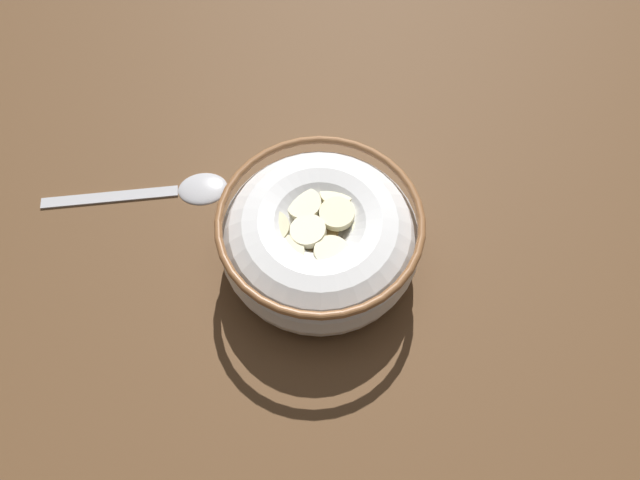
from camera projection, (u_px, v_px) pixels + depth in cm
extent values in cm
cube|color=brown|center=(320.00, 264.00, 51.28)|extent=(96.52, 96.52, 2.00)
cylinder|color=white|center=(320.00, 256.00, 50.14)|extent=(8.36, 8.36, 0.60)
torus|color=white|center=(320.00, 240.00, 47.71)|extent=(15.19, 15.19, 6.15)
torus|color=brown|center=(320.00, 221.00, 45.27)|extent=(15.34, 15.34, 0.60)
cylinder|color=white|center=(320.00, 235.00, 47.07)|extent=(11.50, 11.50, 0.40)
cube|color=tan|center=(325.00, 237.00, 46.45)|extent=(2.24, 2.24, 0.75)
cube|color=tan|center=(287.00, 247.00, 46.01)|extent=(2.02, 2.06, 0.87)
cube|color=#AD7F42|center=(342.00, 189.00, 48.42)|extent=(1.89, 1.86, 0.81)
cube|color=tan|center=(347.00, 215.00, 47.17)|extent=(2.28, 2.31, 0.93)
cube|color=tan|center=(271.00, 200.00, 47.88)|extent=(2.28, 2.27, 0.76)
cube|color=tan|center=(311.00, 179.00, 48.72)|extent=(2.06, 2.03, 0.82)
cube|color=tan|center=(364.00, 252.00, 45.71)|extent=(2.27, 2.23, 0.93)
cube|color=#AD7F42|center=(375.00, 206.00, 47.64)|extent=(2.36, 2.36, 0.93)
cube|color=#B78947|center=(296.00, 281.00, 44.53)|extent=(2.33, 2.33, 0.83)
cube|color=tan|center=(268.00, 240.00, 46.05)|extent=(2.18, 2.15, 0.83)
cube|color=tan|center=(307.00, 200.00, 47.96)|extent=(1.71, 1.66, 0.86)
cube|color=tan|center=(335.00, 268.00, 45.10)|extent=(1.75, 1.76, 0.75)
cube|color=tan|center=(325.00, 212.00, 47.38)|extent=(1.80, 1.77, 0.82)
cube|color=tan|center=(367.00, 231.00, 46.53)|extent=(2.12, 2.14, 0.80)
cube|color=tan|center=(312.00, 252.00, 45.63)|extent=(2.10, 2.14, 0.88)
cube|color=#B78947|center=(257.00, 219.00, 47.11)|extent=(2.05, 2.04, 0.75)
cube|color=#B78947|center=(327.00, 291.00, 44.11)|extent=(2.31, 2.31, 0.77)
cylinder|color=#F9EFC6|center=(309.00, 233.00, 45.34)|extent=(3.52, 3.52, 1.10)
cylinder|color=beige|center=(370.00, 232.00, 45.65)|extent=(3.69, 3.74, 1.13)
cylinder|color=#F4EABC|center=(332.00, 253.00, 44.60)|extent=(3.75, 3.77, 1.08)
cylinder|color=beige|center=(340.00, 217.00, 45.93)|extent=(3.09, 3.10, 0.78)
cylinder|color=beige|center=(272.00, 228.00, 45.59)|extent=(3.24, 3.27, 0.87)
cylinder|color=#F9EFC6|center=(307.00, 203.00, 46.66)|extent=(3.68, 3.70, 0.96)
cylinder|color=beige|center=(286.00, 253.00, 44.68)|extent=(3.10, 3.08, 0.86)
cylinder|color=beige|center=(338.00, 193.00, 47.07)|extent=(3.32, 3.27, 1.00)
ellipsoid|color=#B7B7BC|center=(202.00, 186.00, 53.25)|extent=(4.88, 5.27, 0.80)
cube|color=#B7B7BC|center=(110.00, 197.00, 53.02)|extent=(6.27, 10.61, 0.36)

